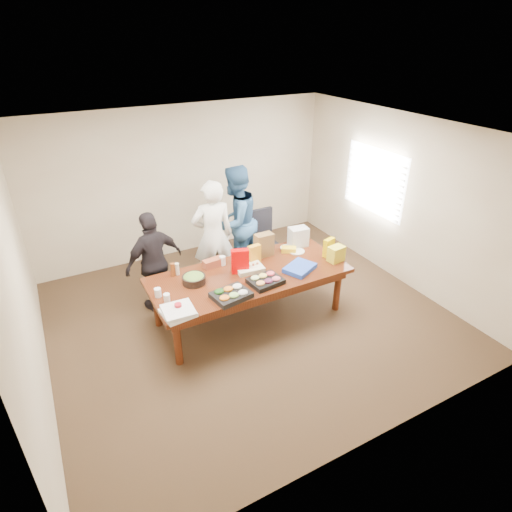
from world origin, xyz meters
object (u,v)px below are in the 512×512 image
conference_table (249,296)px  office_chair (266,244)px  person_right (236,222)px  sheet_cake (249,268)px  person_center (213,236)px  salad_bowl (194,279)px

conference_table → office_chair: (0.87, 1.05, 0.15)m
person_right → sheet_cake: (-0.37, -1.22, -0.17)m
person_center → sheet_cake: 0.98m
sheet_cake → person_center: bearing=104.0°
office_chair → person_right: person_right is taller
conference_table → sheet_cake: size_ratio=7.35×
conference_table → person_center: bearing=95.6°
person_center → sheet_cake: (0.14, -0.96, -0.13)m
person_center → sheet_cake: size_ratio=4.80×
person_center → conference_table: bearing=103.0°
sheet_cake → salad_bowl: 0.82m
person_right → person_center: bearing=0.5°
office_chair → conference_table: bearing=-130.7°
person_center → person_right: bearing=-146.1°
conference_table → sheet_cake: 0.42m
conference_table → office_chair: office_chair is taller
person_right → sheet_cake: size_ratio=5.00×
office_chair → person_center: person_center is taller
person_center → sheet_cake: person_center is taller
salad_bowl → conference_table: bearing=-10.1°
conference_table → person_right: (0.42, 1.30, 0.58)m
person_right → conference_table: bearing=46.3°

